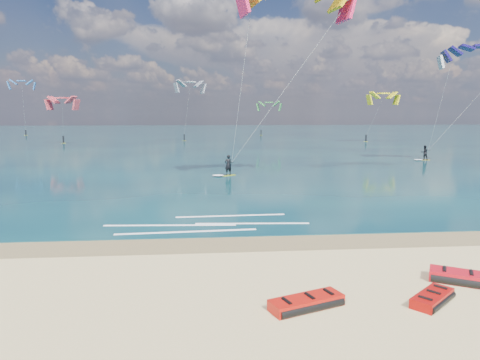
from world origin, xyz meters
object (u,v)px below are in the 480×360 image
kitesurfer_main (262,74)px  kitesurfer_far (453,97)px  packed_kite_right (432,303)px  packed_kite_mid (467,283)px  packed_kite_left (306,308)px

kitesurfer_main → kitesurfer_far: bearing=-8.3°
packed_kite_right → kitesurfer_far: (21.88, 36.06, 7.63)m
packed_kite_mid → packed_kite_right: packed_kite_mid is taller
packed_kite_left → kitesurfer_far: bearing=34.0°
kitesurfer_main → packed_kite_right: bearing=-119.7°
kitesurfer_main → packed_kite_left: bearing=-128.8°
packed_kite_left → packed_kite_right: bearing=-20.5°
kitesurfer_main → kitesurfer_far: size_ratio=1.19×
packed_kite_right → kitesurfer_main: bearing=54.6°
packed_kite_right → kitesurfer_main: (-1.88, 24.57, 8.98)m
packed_kite_mid → kitesurfer_main: kitesurfer_main is taller
packed_kite_right → kitesurfer_main: size_ratio=0.11×
packed_kite_mid → kitesurfer_far: 40.74m
packed_kite_mid → kitesurfer_main: size_ratio=0.15×
packed_kite_mid → kitesurfer_far: bearing=90.5°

